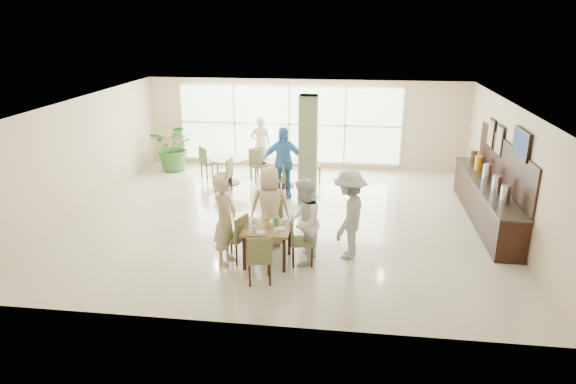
# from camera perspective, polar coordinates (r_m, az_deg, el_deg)

# --- Properties ---
(ground) EXTENTS (10.00, 10.00, 0.00)m
(ground) POSITION_cam_1_polar(r_m,az_deg,el_deg) (12.36, -0.20, -3.00)
(ground) COLOR beige
(ground) RESTS_ON ground
(room_shell) EXTENTS (10.00, 10.00, 10.00)m
(room_shell) POSITION_cam_1_polar(r_m,az_deg,el_deg) (11.83, -0.21, 4.68)
(room_shell) COLOR white
(room_shell) RESTS_ON ground
(window_bank) EXTENTS (7.00, 0.04, 7.00)m
(window_bank) POSITION_cam_1_polar(r_m,az_deg,el_deg) (16.27, 0.12, 7.53)
(window_bank) COLOR silver
(window_bank) RESTS_ON ground
(column) EXTENTS (0.45, 0.45, 2.80)m
(column) POSITION_cam_1_polar(r_m,az_deg,el_deg) (13.01, 2.24, 4.61)
(column) COLOR #66704E
(column) RESTS_ON ground
(main_table) EXTENTS (0.91, 0.91, 0.75)m
(main_table) POSITION_cam_1_polar(r_m,az_deg,el_deg) (10.00, -2.31, -4.41)
(main_table) COLOR brown
(main_table) RESTS_ON ground
(round_table_left) EXTENTS (1.09, 1.09, 0.75)m
(round_table_left) POSITION_cam_1_polar(r_m,az_deg,el_deg) (14.94, -6.58, 3.09)
(round_table_left) COLOR brown
(round_table_left) RESTS_ON ground
(round_table_right) EXTENTS (1.06, 1.06, 0.75)m
(round_table_right) POSITION_cam_1_polar(r_m,az_deg,el_deg) (14.63, -0.47, 2.85)
(round_table_right) COLOR brown
(round_table_right) RESTS_ON ground
(chairs_main_table) EXTENTS (1.91, 2.14, 0.95)m
(chairs_main_table) POSITION_cam_1_polar(r_m,az_deg,el_deg) (10.09, -2.31, -5.31)
(chairs_main_table) COLOR #545D33
(chairs_main_table) RESTS_ON ground
(chairs_table_left) EXTENTS (2.16, 1.83, 0.95)m
(chairs_table_left) POSITION_cam_1_polar(r_m,az_deg,el_deg) (14.98, -6.43, 2.76)
(chairs_table_left) COLOR #545D33
(chairs_table_left) RESTS_ON ground
(chairs_table_right) EXTENTS (2.16, 1.97, 0.95)m
(chairs_table_right) POSITION_cam_1_polar(r_m,az_deg,el_deg) (14.66, -0.55, 2.52)
(chairs_table_right) COLOR #545D33
(chairs_table_right) RESTS_ON ground
(tabletop_clutter) EXTENTS (0.72, 0.76, 0.21)m
(tabletop_clutter) POSITION_cam_1_polar(r_m,az_deg,el_deg) (9.92, -2.16, -3.62)
(tabletop_clutter) COLOR white
(tabletop_clutter) RESTS_ON main_table
(buffet_counter) EXTENTS (0.64, 4.70, 1.95)m
(buffet_counter) POSITION_cam_1_polar(r_m,az_deg,el_deg) (12.94, 21.21, -0.70)
(buffet_counter) COLOR black
(buffet_counter) RESTS_ON ground
(wall_tv) EXTENTS (0.06, 1.00, 0.58)m
(wall_tv) POSITION_cam_1_polar(r_m,az_deg,el_deg) (11.56, 24.50, 4.91)
(wall_tv) COLOR black
(wall_tv) RESTS_ON ground
(framed_art_a) EXTENTS (0.05, 0.55, 0.70)m
(framed_art_a) POSITION_cam_1_polar(r_m,az_deg,el_deg) (13.12, 22.45, 5.33)
(framed_art_a) COLOR black
(framed_art_a) RESTS_ON ground
(framed_art_b) EXTENTS (0.05, 0.55, 0.70)m
(framed_art_b) POSITION_cam_1_polar(r_m,az_deg,el_deg) (13.88, 21.66, 6.10)
(framed_art_b) COLOR black
(framed_art_b) RESTS_ON ground
(potted_plant) EXTENTS (1.62, 1.62, 1.53)m
(potted_plant) POSITION_cam_1_polar(r_m,az_deg,el_deg) (16.44, -12.46, 4.93)
(potted_plant) COLOR #326528
(potted_plant) RESTS_ON ground
(teen_left) EXTENTS (0.51, 0.70, 1.78)m
(teen_left) POSITION_cam_1_polar(r_m,az_deg,el_deg) (9.97, -7.02, -3.14)
(teen_left) COLOR tan
(teen_left) RESTS_ON ground
(teen_far) EXTENTS (0.90, 0.59, 1.71)m
(teen_far) POSITION_cam_1_polar(r_m,az_deg,el_deg) (10.70, -2.02, -1.66)
(teen_far) COLOR tan
(teen_far) RESTS_ON ground
(teen_right) EXTENTS (0.74, 0.90, 1.72)m
(teen_right) POSITION_cam_1_polar(r_m,az_deg,el_deg) (9.91, 1.70, -3.34)
(teen_right) COLOR white
(teen_right) RESTS_ON ground
(teen_standing) EXTENTS (0.95, 1.31, 1.81)m
(teen_standing) POSITION_cam_1_polar(r_m,az_deg,el_deg) (10.21, 6.80, -2.50)
(teen_standing) COLOR #A0A0A2
(teen_standing) RESTS_ON ground
(adult_a) EXTENTS (1.20, 0.80, 1.91)m
(adult_a) POSITION_cam_1_polar(r_m,az_deg,el_deg) (13.62, -0.59, 3.33)
(adult_a) COLOR #4080C0
(adult_a) RESTS_ON ground
(adult_b) EXTENTS (0.89, 1.59, 1.62)m
(adult_b) POSITION_cam_1_polar(r_m,az_deg,el_deg) (14.48, 2.49, 3.68)
(adult_b) COLOR white
(adult_b) RESTS_ON ground
(adult_standing) EXTENTS (0.71, 0.53, 1.76)m
(adult_standing) POSITION_cam_1_polar(r_m,az_deg,el_deg) (15.89, -3.05, 5.29)
(adult_standing) COLOR tan
(adult_standing) RESTS_ON ground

